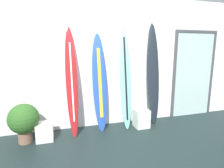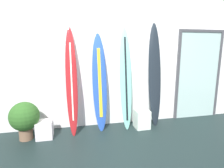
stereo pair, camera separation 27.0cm
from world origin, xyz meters
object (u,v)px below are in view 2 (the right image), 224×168
(surfboard_crimson, at_px, (72,82))
(surfboard_seafoam, at_px, (126,80))
(display_block_left, at_px, (142,119))
(surfboard_cobalt, at_px, (100,83))
(display_block_center, at_px, (45,129))
(surfboard_charcoal, at_px, (155,75))
(glass_door, at_px, (198,74))
(potted_plant, at_px, (25,118))

(surfboard_crimson, xyz_separation_m, surfboard_seafoam, (1.12, 0.04, 0.01))
(surfboard_seafoam, relative_size, display_block_left, 5.41)
(surfboard_cobalt, bearing_deg, display_block_center, -170.81)
(surfboard_crimson, height_order, surfboard_charcoal, surfboard_charcoal)
(display_block_center, bearing_deg, glass_door, 6.00)
(display_block_left, xyz_separation_m, glass_door, (1.57, 0.35, 0.90))
(surfboard_crimson, bearing_deg, display_block_center, -166.73)
(potted_plant, bearing_deg, display_block_center, -1.70)
(surfboard_seafoam, relative_size, surfboard_charcoal, 0.95)
(display_block_left, relative_size, display_block_center, 1.19)
(surfboard_seafoam, height_order, surfboard_charcoal, surfboard_charcoal)
(surfboard_seafoam, height_order, glass_door, surfboard_seafoam)
(surfboard_seafoam, height_order, display_block_center, surfboard_seafoam)
(surfboard_seafoam, bearing_deg, glass_door, 6.33)
(surfboard_crimson, height_order, display_block_left, surfboard_crimson)
(surfboard_cobalt, bearing_deg, potted_plant, -173.34)
(surfboard_seafoam, xyz_separation_m, potted_plant, (-2.00, -0.15, -0.62))
(surfboard_seafoam, distance_m, potted_plant, 2.10)
(surfboard_cobalt, relative_size, display_block_left, 5.08)
(display_block_left, relative_size, glass_door, 0.19)
(display_block_left, bearing_deg, surfboard_cobalt, 170.34)
(surfboard_crimson, height_order, potted_plant, surfboard_crimson)
(surfboard_cobalt, bearing_deg, surfboard_charcoal, 0.45)
(surfboard_crimson, distance_m, glass_door, 3.03)
(surfboard_seafoam, distance_m, glass_door, 1.91)
(surfboard_seafoam, relative_size, display_block_center, 6.44)
(surfboard_charcoal, bearing_deg, display_block_center, -175.36)
(surfboard_seafoam, xyz_separation_m, surfboard_charcoal, (0.67, 0.03, 0.07))
(surfboard_crimson, xyz_separation_m, glass_door, (3.02, 0.25, 0.05))
(surfboard_seafoam, height_order, potted_plant, surfboard_seafoam)
(surfboard_crimson, bearing_deg, glass_door, 4.67)
(display_block_left, distance_m, display_block_center, 2.00)
(potted_plant, bearing_deg, surfboard_seafoam, 4.38)
(display_block_left, bearing_deg, surfboard_charcoal, 25.78)
(glass_door, bearing_deg, display_block_center, -174.00)
(surfboard_crimson, relative_size, potted_plant, 2.91)
(surfboard_cobalt, distance_m, display_block_left, 1.21)
(surfboard_charcoal, xyz_separation_m, potted_plant, (-2.67, -0.18, -0.70))
(surfboard_cobalt, distance_m, surfboard_seafoam, 0.56)
(display_block_center, height_order, potted_plant, potted_plant)
(display_block_left, distance_m, glass_door, 1.84)
(glass_door, distance_m, potted_plant, 3.98)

